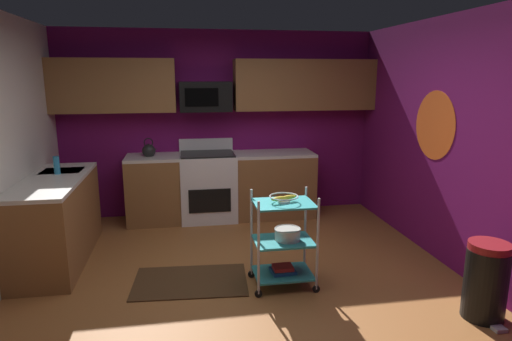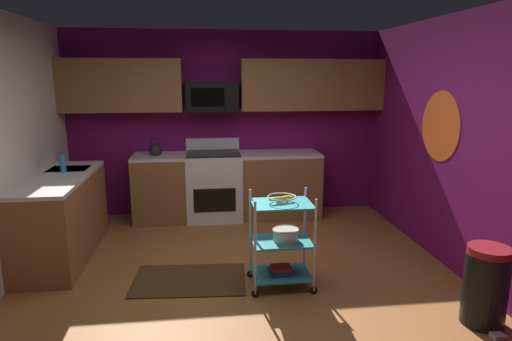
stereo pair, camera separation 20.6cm
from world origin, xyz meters
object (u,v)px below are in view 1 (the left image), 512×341
object	(u,v)px
rolling_cart	(283,241)
dish_soap_bottle	(57,165)
fruit_bowl	(284,198)
oven_range	(208,186)
trash_can	(486,281)
book_stack	(283,269)
kettle	(149,151)
microwave	(205,97)
mixing_bowl_large	(288,234)

from	to	relation	value
rolling_cart	dish_soap_bottle	size ratio (longest dim) A/B	4.57
rolling_cart	fruit_bowl	xyz separation A→B (m)	(0.00, 0.00, 0.42)
oven_range	trash_can	world-z (taller)	oven_range
rolling_cart	book_stack	xyz separation A→B (m)	(0.00, -0.00, -0.29)
kettle	oven_range	bearing A→B (deg)	0.28
microwave	kettle	xyz separation A→B (m)	(-0.78, -0.11, -0.70)
rolling_cart	book_stack	world-z (taller)	rolling_cart
kettle	trash_can	xyz separation A→B (m)	(2.88, -2.98, -0.67)
oven_range	mixing_bowl_large	distance (m)	2.22
mixing_bowl_large	kettle	bearing A→B (deg)	123.22
oven_range	microwave	world-z (taller)	microwave
fruit_bowl	book_stack	size ratio (longest dim) A/B	1.11
oven_range	kettle	xyz separation A→B (m)	(-0.78, -0.00, 0.52)
rolling_cart	fruit_bowl	bearing A→B (deg)	0.00
oven_range	book_stack	bearing A→B (deg)	-74.91
rolling_cart	dish_soap_bottle	bearing A→B (deg)	152.35
mixing_bowl_large	microwave	bearing A→B (deg)	105.41
microwave	fruit_bowl	world-z (taller)	microwave
microwave	dish_soap_bottle	distance (m)	2.11
mixing_bowl_large	fruit_bowl	bearing A→B (deg)	180.00
kettle	trash_can	size ratio (longest dim) A/B	0.40
fruit_bowl	trash_can	xyz separation A→B (m)	(1.52, -0.85, -0.55)
mixing_bowl_large	dish_soap_bottle	world-z (taller)	dish_soap_bottle
rolling_cart	trash_can	world-z (taller)	rolling_cart
fruit_bowl	kettle	distance (m)	2.53
fruit_bowl	kettle	size ratio (longest dim) A/B	1.03
oven_range	rolling_cart	world-z (taller)	oven_range
book_stack	dish_soap_bottle	bearing A→B (deg)	152.35
mixing_bowl_large	dish_soap_bottle	bearing A→B (deg)	152.76
book_stack	trash_can	distance (m)	1.75
dish_soap_bottle	trash_can	world-z (taller)	dish_soap_bottle
oven_range	fruit_bowl	size ratio (longest dim) A/B	4.04
fruit_bowl	microwave	bearing A→B (deg)	104.43
dish_soap_bottle	rolling_cart	bearing A→B (deg)	-27.65
oven_range	trash_can	size ratio (longest dim) A/B	1.67
fruit_bowl	oven_range	bearing A→B (deg)	105.09
oven_range	fruit_bowl	distance (m)	2.25
book_stack	kettle	world-z (taller)	kettle
rolling_cart	trash_can	distance (m)	1.74
oven_range	mixing_bowl_large	xyz separation A→B (m)	(0.62, -2.14, 0.04)
fruit_bowl	book_stack	world-z (taller)	fruit_bowl
oven_range	kettle	distance (m)	0.94
microwave	kettle	world-z (taller)	microwave
dish_soap_bottle	trash_can	distance (m)	4.37
book_stack	kettle	bearing A→B (deg)	122.44
mixing_bowl_large	trash_can	size ratio (longest dim) A/B	0.38
mixing_bowl_large	book_stack	xyz separation A→B (m)	(-0.04, -0.00, -0.36)
oven_range	dish_soap_bottle	xyz separation A→B (m)	(-1.70, -0.94, 0.54)
oven_range	rolling_cart	xyz separation A→B (m)	(0.58, -2.14, -0.02)
oven_range	book_stack	xyz separation A→B (m)	(0.58, -2.14, -0.32)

